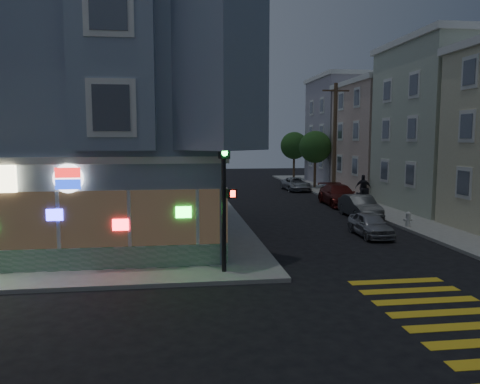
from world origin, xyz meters
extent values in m
plane|color=black|center=(0.00, 0.00, 0.00)|extent=(120.00, 120.00, 0.00)
cube|color=gray|center=(-13.50, 23.00, 0.07)|extent=(33.00, 42.00, 0.15)
cube|color=gray|center=(23.00, 23.00, 0.07)|extent=(24.00, 42.00, 0.15)
cube|color=slate|center=(-6.00, 11.00, 5.65)|extent=(14.00, 14.00, 11.00)
cube|color=silver|center=(-6.00, 11.00, 4.00)|extent=(14.30, 14.30, 0.25)
cube|color=#196B33|center=(-6.00, 3.95, 0.55)|extent=(13.60, 0.12, 0.80)
cube|color=#382B1E|center=(-6.00, 3.95, 1.95)|extent=(13.60, 0.10, 2.00)
cylinder|color=white|center=(-4.40, 3.87, 3.40)|extent=(1.00, 0.12, 1.00)
cube|color=tan|center=(19.50, 25.00, 4.65)|extent=(12.00, 8.60, 9.00)
cube|color=#958E9D|center=(19.50, 34.00, 5.40)|extent=(12.00, 8.60, 10.50)
cylinder|color=#4C3826|center=(12.00, 24.00, 4.65)|extent=(0.30, 0.30, 9.00)
cube|color=#4C3826|center=(12.00, 24.00, 8.55)|extent=(2.20, 0.12, 0.12)
cylinder|color=#4C3826|center=(12.20, 30.00, 1.75)|extent=(0.24, 0.24, 3.20)
sphere|color=#1A4719|center=(12.20, 30.00, 3.95)|extent=(3.00, 3.00, 3.00)
cylinder|color=#4C3826|center=(12.20, 38.00, 1.75)|extent=(0.24, 0.24, 3.20)
sphere|color=#1A4719|center=(12.20, 38.00, 3.95)|extent=(3.00, 3.00, 3.00)
imported|color=black|center=(11.30, 16.13, 1.10)|extent=(1.12, 1.00, 1.91)
imported|color=black|center=(13.00, 20.29, 1.11)|extent=(1.21, 0.87, 1.91)
imported|color=#97989E|center=(8.60, 8.68, 0.58)|extent=(1.46, 3.45, 1.16)
imported|color=#3C3F41|center=(10.17, 13.88, 0.68)|extent=(1.55, 4.17, 1.36)
imported|color=#5D1915|center=(10.70, 19.08, 0.73)|extent=(2.23, 5.12, 1.46)
imported|color=#9CA0A6|center=(10.05, 28.66, 0.60)|extent=(2.13, 4.35, 1.19)
cylinder|color=black|center=(0.87, 3.11, 2.66)|extent=(0.16, 0.16, 5.01)
cube|color=black|center=(0.87, 2.89, 4.61)|extent=(0.38, 0.36, 1.05)
sphere|color=black|center=(0.87, 2.73, 4.94)|extent=(0.20, 0.20, 0.20)
sphere|color=black|center=(0.87, 2.73, 4.61)|extent=(0.20, 0.20, 0.20)
sphere|color=#19F23F|center=(0.87, 2.73, 4.28)|extent=(0.20, 0.20, 0.20)
cube|color=black|center=(1.12, 2.93, 2.91)|extent=(0.36, 0.28, 0.32)
cube|color=#FF2614|center=(1.12, 2.82, 2.91)|extent=(0.22, 0.02, 0.22)
cylinder|color=silver|center=(11.30, 10.13, 0.45)|extent=(0.24, 0.24, 0.60)
sphere|color=silver|center=(11.30, 10.13, 0.80)|extent=(0.26, 0.26, 0.26)
cylinder|color=silver|center=(11.30, 10.13, 0.50)|extent=(0.45, 0.12, 0.12)
camera|label=1|loc=(-0.70, -12.70, 4.77)|focal=35.00mm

